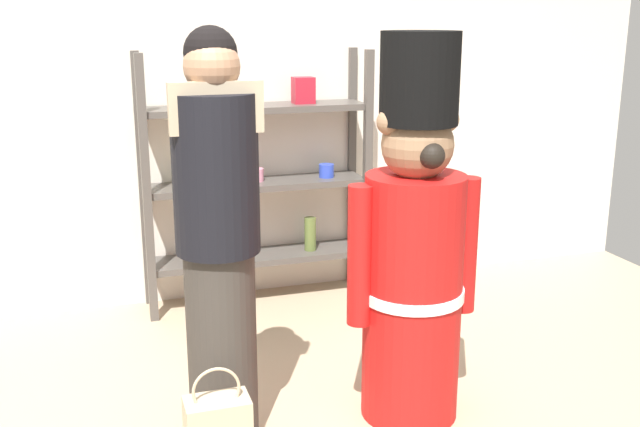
% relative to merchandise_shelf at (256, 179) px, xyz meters
% --- Properties ---
extents(back_wall, '(6.40, 0.12, 2.60)m').
position_rel_merchandise_shelf_xyz_m(back_wall, '(-0.35, 0.22, 0.49)').
color(back_wall, silver).
rests_on(back_wall, ground_plane).
extents(merchandise_shelf, '(1.44, 0.35, 1.60)m').
position_rel_merchandise_shelf_xyz_m(merchandise_shelf, '(0.00, 0.00, 0.00)').
color(merchandise_shelf, '#4C4742').
rests_on(merchandise_shelf, ground_plane).
extents(teddy_bear_guard, '(0.62, 0.46, 1.75)m').
position_rel_merchandise_shelf_xyz_m(teddy_bear_guard, '(0.34, -1.62, -0.02)').
color(teddy_bear_guard, red).
rests_on(teddy_bear_guard, ground_plane).
extents(person_shopper, '(0.36, 0.35, 1.77)m').
position_rel_merchandise_shelf_xyz_m(person_shopper, '(-0.52, -1.60, 0.12)').
color(person_shopper, '#38332D').
rests_on(person_shopper, ground_plane).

